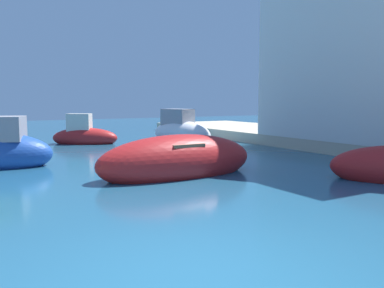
# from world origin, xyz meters

# --- Properties ---
(ground) EXTENTS (80.00, 80.00, 0.00)m
(ground) POSITION_xyz_m (0.00, 0.00, 0.00)
(ground) COLOR #1E5170
(moored_boat_0) EXTENTS (4.79, 1.75, 1.48)m
(moored_boat_0) POSITION_xyz_m (2.97, 5.82, 0.41)
(moored_boat_0) COLOR #B21E1E
(moored_boat_0) RESTS_ON ground
(moored_boat_2) EXTENTS (2.40, 4.08, 1.96)m
(moored_boat_2) POSITION_xyz_m (7.55, 13.99, 0.49)
(moored_boat_2) COLOR white
(moored_boat_2) RESTS_ON ground
(moored_boat_4) EXTENTS (3.25, 2.65, 1.68)m
(moored_boat_4) POSITION_xyz_m (2.99, 15.39, 0.39)
(moored_boat_4) COLOR #B21E1E
(moored_boat_4) RESTS_ON ground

